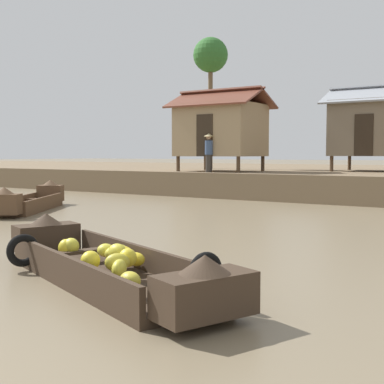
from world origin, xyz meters
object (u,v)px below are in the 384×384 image
Objects in this scene: cargo_boat_upstream at (30,201)px; banana_boat at (106,264)px; vendor_person at (209,151)px; palm_tree_mid at (211,58)px; stilt_house_left at (221,129)px; stilt_house_mid_left at (373,127)px.

banana_boat is at bearing -34.30° from cargo_boat_upstream.
vendor_person is (1.97, 7.90, 1.68)m from cargo_boat_upstream.
palm_tree_mid reaches higher than vendor_person.
stilt_house_mid_left is at bearing 34.01° from stilt_house_left.
palm_tree_mid is at bearing 127.41° from stilt_house_left.
banana_boat is at bearing -64.05° from vendor_person.
stilt_house_mid_left is at bearing 93.78° from banana_boat.
vendor_person is at bearing 115.95° from banana_boat.
palm_tree_mid is 4.16× the size of vendor_person.
stilt_house_left is at bearing 79.66° from cargo_boat_upstream.
cargo_boat_upstream is at bearing -85.71° from palm_tree_mid.
cargo_boat_upstream is 14.46m from palm_tree_mid.
cargo_boat_upstream reaches higher than banana_boat.
stilt_house_mid_left is (7.43, 13.21, 2.75)m from cargo_boat_upstream.
cargo_boat_upstream is 9.87m from stilt_house_left.
stilt_house_left reaches higher than banana_boat.
cargo_boat_upstream is 2.75× the size of vendor_person.
stilt_house_left reaches higher than vendor_person.
stilt_house_mid_left is (-1.26, 19.14, 2.79)m from banana_boat.
stilt_house_mid_left is at bearing 60.63° from cargo_boat_upstream.
stilt_house_mid_left reaches higher than cargo_boat_upstream.
vendor_person reaches higher than cargo_boat_upstream.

